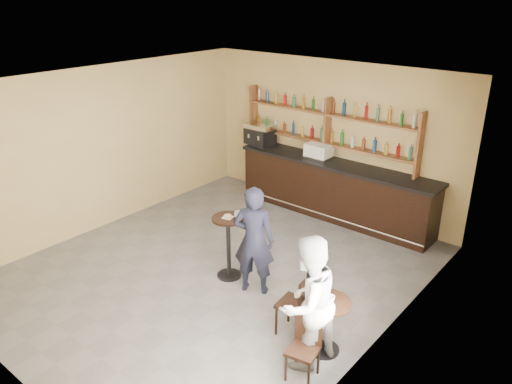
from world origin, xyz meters
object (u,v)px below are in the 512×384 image
Objects in this scene: bar_counter at (334,190)px; chair_south at (303,350)px; man_main at (254,240)px; espresso_machine at (260,134)px; pedestal_table at (229,247)px; patron_second at (307,303)px; chair_west at (294,303)px; cafe_table at (325,326)px; pastry_case at (319,151)px.

chair_south is (2.21, -4.35, -0.18)m from bar_counter.
man_main is 2.15× the size of chair_south.
man_main is at bearing -44.31° from espresso_machine.
pedestal_table is at bearing 142.17° from chair_south.
patron_second is (4.09, -4.08, -0.53)m from espresso_machine.
pedestal_table is 1.78m from chair_west.
cafe_table is (4.17, -3.75, -1.04)m from espresso_machine.
patron_second is at bearing 43.94° from chair_west.
pedestal_table is 0.61× the size of man_main.
chair_south is (1.71, -1.12, -0.48)m from man_main.
man_main is at bearing -81.20° from bar_counter.
man_main is 1.81m from cafe_table.
man_main is (0.50, -3.23, 0.30)m from bar_counter.
espresso_machine is 0.69× the size of chair_west.
espresso_machine is at bearing 180.00° from bar_counter.
cafe_table is 0.62m from patron_second.
espresso_machine is 6.15m from chair_south.
bar_counter is 4.88m from chair_south.
cafe_table is at bearing -14.09° from pedestal_table.
cafe_table is at bearing -61.57° from pastry_case.
espresso_machine is 5.26m from chair_west.
espresso_machine is 0.37× the size of patron_second.
patron_second is (1.57, -0.85, 0.01)m from man_main.
espresso_machine is at bearing -77.91° from man_main.
pastry_case is at bearing -157.69° from chair_west.
chair_west is at bearing 131.49° from man_main.
chair_west is (-0.55, 0.05, 0.09)m from cafe_table.
espresso_machine is 0.84× the size of cafe_table.
man_main is at bearing -4.74° from pedestal_table.
chair_south is (2.30, -1.17, -0.13)m from pedestal_table.
patron_second reaches higher than bar_counter.
patron_second is (2.07, -4.08, 0.31)m from bar_counter.
patron_second reaches higher than espresso_machine.
chair_south is (0.60, -0.65, -0.06)m from chair_west.
pedestal_table is at bearing -113.37° from chair_west.
bar_counter is at bearing -106.96° from man_main.
espresso_machine is 0.37× the size of man_main.
pedestal_table is at bearing -91.61° from bar_counter.
chair_south is at bearing -37.99° from espresso_machine.
pastry_case is 3.39m from man_main.
bar_counter is 5.61× the size of cafe_table.
pedestal_table is at bearing -102.31° from patron_second.
pedestal_table is 1.39× the size of cafe_table.
chair_south is at bearing -26.85° from pedestal_table.
chair_south is 0.58m from patron_second.
pastry_case reaches higher than chair_west.
man_main reaches higher than cafe_table.
patron_second is (2.50, -4.08, -0.45)m from pastry_case.
chair_south is at bearing 37.40° from patron_second.
cafe_table is 0.56m from chair_west.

